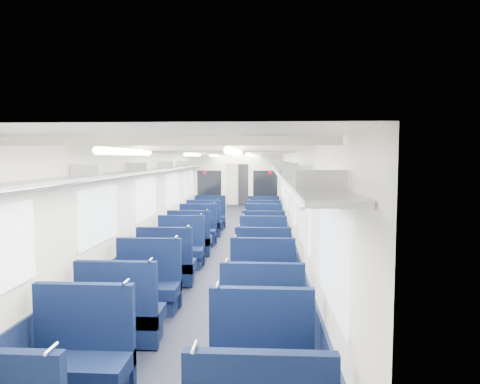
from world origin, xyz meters
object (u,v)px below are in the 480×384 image
Objects in this scene: end_door at (246,184)px; seat_3 at (261,370)px; seat_5 at (262,320)px; seat_4 at (121,317)px; seat_11 at (263,252)px; seat_18 at (210,218)px; seat_16 at (204,225)px; bulkhead at (237,189)px; seat_12 at (190,241)px; seat_15 at (263,232)px; seat_9 at (263,267)px; seat_7 at (263,288)px; seat_17 at (264,225)px; seat_8 at (167,266)px; seat_10 at (180,251)px; seat_13 at (263,241)px; seat_19 at (264,220)px; seat_14 at (198,232)px; seat_2 at (80,363)px; seat_6 at (147,288)px.

end_door is 1.88× the size of seat_3.
seat_4 is at bearing -179.50° from seat_5.
seat_4 is 3.95m from seat_11.
seat_16 is at bearing -90.00° from seat_18.
bulkhead reaches higher than seat_11.
end_door is at bearing 86.82° from seat_4.
seat_15 is (1.66, 1.22, 0.00)m from seat_12.
seat_9 is at bearing -73.86° from seat_18.
seat_18 is (-0.83, -0.31, -0.91)m from bulkhead.
seat_7 is 1.00× the size of seat_17.
seat_3 and seat_8 have the same top height.
seat_7 is 4.63m from seat_15.
seat_18 is at bearing 106.14° from seat_9.
seat_4 is 4.63m from seat_12.
end_door is 1.88× the size of seat_18.
seat_10 is at bearing -116.03° from seat_17.
bulkhead is 2.63× the size of seat_13.
seat_8 is 1.00× the size of seat_17.
seat_16 is (-0.83, -8.01, -0.67)m from end_door.
seat_17 is at bearing 0.46° from seat_16.
seat_4 is at bearing -90.00° from seat_10.
seat_7 is 2.86m from seat_10.
seat_8 is (-0.83, -12.61, -0.67)m from end_door.
seat_3 is 9.16m from seat_19.
seat_10 is at bearing 109.39° from seat_3.
seat_2 is at bearing -90.00° from seat_14.
seat_11 and seat_19 have the same top height.
seat_6 and seat_12 have the same top height.
end_door is 7.03m from seat_19.
seat_3 is 1.00× the size of seat_16.
seat_13 is at bearing 90.00° from seat_5.
seat_15 is at bearing 70.66° from seat_6.
seat_17 is (1.66, 2.33, 0.00)m from seat_12.
seat_4 is 3.56m from seat_10.
seat_4 is 6.08m from seat_15.
seat_11 is 1.00× the size of seat_13.
seat_5 is 1.00× the size of seat_13.
seat_13 is at bearing 1.11° from seat_12.
seat_13 is at bearing 64.86° from seat_6.
seat_6 is 5.82m from seat_16.
bulkhead is 5.04m from seat_11.
seat_4 and seat_16 have the same top height.
seat_10 and seat_14 have the same top height.
seat_5 is 1.00× the size of seat_14.
seat_13 is (0.00, 3.43, 0.00)m from seat_7.
seat_13 is 1.19m from seat_15.
seat_2 is 5.75m from seat_12.
seat_13 and seat_17 have the same top height.
seat_6 is at bearing -90.00° from seat_18.
seat_3 is 8.27m from seat_16.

